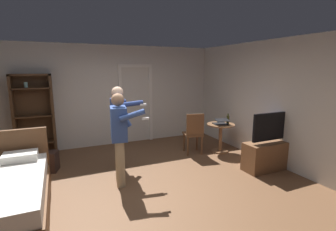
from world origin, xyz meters
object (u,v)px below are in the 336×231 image
at_px(tv_flatscreen, 269,152).
at_px(laptop, 221,122).
at_px(bottle_on_table, 228,120).
at_px(wooden_chair, 194,132).
at_px(suitcase_dark, 42,162).
at_px(person_blue_shirt, 119,133).
at_px(bookshelf, 34,113).
at_px(side_table, 220,133).
at_px(person_striped_shirt, 119,122).

xyz_separation_m(tv_flatscreen, laptop, (-0.32, 1.23, 0.40)).
height_order(bottle_on_table, wooden_chair, wooden_chair).
bearing_deg(bottle_on_table, suitcase_dark, 172.53).
bearing_deg(person_blue_shirt, bookshelf, 122.69).
height_order(bookshelf, wooden_chair, bookshelf).
bearing_deg(person_blue_shirt, tv_flatscreen, -11.24).
relative_size(laptop, wooden_chair, 0.39).
xyz_separation_m(bookshelf, suitcase_dark, (0.14, -1.11, -0.82)).
xyz_separation_m(bookshelf, side_table, (4.08, -1.56, -0.55)).
relative_size(tv_flatscreen, wooden_chair, 1.18).
height_order(tv_flatscreen, wooden_chair, tv_flatscreen).
bearing_deg(side_table, suitcase_dark, 173.41).
distance_m(wooden_chair, suitcase_dark, 3.31).
xyz_separation_m(side_table, person_blue_shirt, (-2.63, -0.70, 0.45)).
bearing_deg(person_striped_shirt, side_table, 2.09).
distance_m(tv_flatscreen, person_striped_shirt, 3.08).
bearing_deg(bottle_on_table, person_blue_shirt, -167.43).
relative_size(wooden_chair, suitcase_dark, 1.66).
relative_size(person_striped_shirt, suitcase_dark, 2.81).
distance_m(tv_flatscreen, wooden_chair, 1.72).
distance_m(person_blue_shirt, suitcase_dark, 1.89).
height_order(person_blue_shirt, person_striped_shirt, person_striped_shirt).
xyz_separation_m(wooden_chair, person_striped_shirt, (-1.82, -0.23, 0.44)).
xyz_separation_m(side_table, bottle_on_table, (0.14, -0.08, 0.33)).
xyz_separation_m(bookshelf, laptop, (4.04, -1.61, -0.27)).
bearing_deg(laptop, person_blue_shirt, -165.81).
distance_m(bookshelf, tv_flatscreen, 5.25).
relative_size(laptop, suitcase_dark, 0.64).
distance_m(tv_flatscreen, suitcase_dark, 4.57).
bearing_deg(person_blue_shirt, wooden_chair, 23.09).
height_order(side_table, person_striped_shirt, person_striped_shirt).
height_order(side_table, wooden_chair, wooden_chair).
distance_m(bottle_on_table, suitcase_dark, 4.16).
relative_size(laptop, bottle_on_table, 1.50).
bearing_deg(suitcase_dark, person_striped_shirt, -3.99).
bearing_deg(bookshelf, laptop, -21.67).
relative_size(bookshelf, person_blue_shirt, 1.18).
bearing_deg(side_table, person_blue_shirt, -165.14).
height_order(side_table, person_blue_shirt, person_blue_shirt).
distance_m(person_blue_shirt, person_striped_shirt, 0.62).
bearing_deg(person_striped_shirt, laptop, 1.14).
bearing_deg(side_table, laptop, -132.17).
bearing_deg(tv_flatscreen, bottle_on_table, 96.78).
xyz_separation_m(laptop, person_striped_shirt, (-2.46, -0.05, 0.23)).
xyz_separation_m(tv_flatscreen, wooden_chair, (-0.95, 1.41, 0.20)).
bearing_deg(bottle_on_table, bookshelf, 158.72).
bearing_deg(person_striped_shirt, tv_flatscreen, -23.11).
relative_size(bottle_on_table, person_striped_shirt, 0.15).
xyz_separation_m(bottle_on_table, wooden_chair, (-0.81, 0.22, -0.26)).
xyz_separation_m(tv_flatscreen, person_blue_shirt, (-2.91, 0.58, 0.58)).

